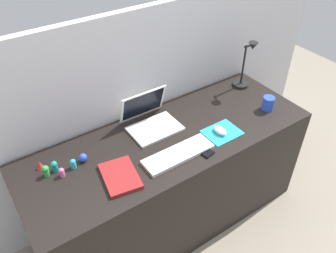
# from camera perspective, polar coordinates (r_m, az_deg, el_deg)

# --- Properties ---
(ground_plane) EXTENTS (6.00, 6.00, 0.00)m
(ground_plane) POSITION_cam_1_polar(r_m,az_deg,el_deg) (2.55, 0.23, -14.62)
(ground_plane) COLOR gray
(back_wall) EXTENTS (2.97, 0.05, 1.39)m
(back_wall) POSITION_cam_1_polar(r_m,az_deg,el_deg) (2.27, -4.82, 2.13)
(back_wall) COLOR silver
(back_wall) RESTS_ON ground_plane
(desk) EXTENTS (1.77, 0.63, 0.74)m
(desk) POSITION_cam_1_polar(r_m,az_deg,el_deg) (2.26, 0.25, -9.02)
(desk) COLOR black
(desk) RESTS_ON ground_plane
(laptop) EXTENTS (0.30, 0.27, 0.21)m
(laptop) POSITION_cam_1_polar(r_m,az_deg,el_deg) (2.07, -3.08, 1.49)
(laptop) COLOR white
(laptop) RESTS_ON desk
(keyboard) EXTENTS (0.41, 0.13, 0.02)m
(keyboard) POSITION_cam_1_polar(r_m,az_deg,el_deg) (1.89, 1.72, -4.60)
(keyboard) COLOR white
(keyboard) RESTS_ON desk
(mousepad) EXTENTS (0.21, 0.17, 0.00)m
(mousepad) POSITION_cam_1_polar(r_m,az_deg,el_deg) (2.07, 8.94, -0.95)
(mousepad) COLOR #28B7CC
(mousepad) RESTS_ON desk
(mouse) EXTENTS (0.06, 0.10, 0.03)m
(mouse) POSITION_cam_1_polar(r_m,az_deg,el_deg) (2.05, 8.61, -0.65)
(mouse) COLOR white
(mouse) RESTS_ON mousepad
(cell_phone) EXTENTS (0.09, 0.14, 0.01)m
(cell_phone) POSITION_cam_1_polar(r_m,az_deg,el_deg) (1.93, 5.71, -3.88)
(cell_phone) COLOR black
(cell_phone) RESTS_ON desk
(desk_lamp) EXTENTS (0.11, 0.14, 0.35)m
(desk_lamp) POSITION_cam_1_polar(r_m,az_deg,el_deg) (2.43, 12.79, 9.77)
(desk_lamp) COLOR black
(desk_lamp) RESTS_ON desk
(notebook_pad) EXTENTS (0.21, 0.27, 0.02)m
(notebook_pad) POSITION_cam_1_polar(r_m,az_deg,el_deg) (1.79, -7.93, -8.12)
(notebook_pad) COLOR maroon
(notebook_pad) RESTS_ON desk
(coffee_mug) EXTENTS (0.07, 0.07, 0.09)m
(coffee_mug) POSITION_cam_1_polar(r_m,az_deg,el_deg) (2.30, 16.25, 3.71)
(coffee_mug) COLOR blue
(coffee_mug) RESTS_ON desk
(toy_figurine_cyan) EXTENTS (0.03, 0.03, 0.06)m
(toy_figurine_cyan) POSITION_cam_1_polar(r_m,az_deg,el_deg) (1.88, -15.43, -5.94)
(toy_figurine_cyan) COLOR #28B7CC
(toy_figurine_cyan) RESTS_ON desk
(toy_figurine_teal) EXTENTS (0.03, 0.03, 0.06)m
(toy_figurine_teal) POSITION_cam_1_polar(r_m,az_deg,el_deg) (1.88, -18.29, -6.25)
(toy_figurine_teal) COLOR teal
(toy_figurine_teal) RESTS_ON desk
(toy_figurine_red) EXTENTS (0.04, 0.04, 0.05)m
(toy_figurine_red) POSITION_cam_1_polar(r_m,az_deg,el_deg) (1.93, -20.43, -6.02)
(toy_figurine_red) COLOR red
(toy_figurine_red) RESTS_ON desk
(toy_figurine_blue) EXTENTS (0.04, 0.04, 0.05)m
(toy_figurine_blue) POSITION_cam_1_polar(r_m,az_deg,el_deg) (1.90, -13.90, -5.04)
(toy_figurine_blue) COLOR blue
(toy_figurine_blue) RESTS_ON desk
(toy_figurine_pink) EXTENTS (0.03, 0.03, 0.05)m
(toy_figurine_pink) POSITION_cam_1_polar(r_m,az_deg,el_deg) (1.85, -17.18, -7.23)
(toy_figurine_pink) COLOR pink
(toy_figurine_pink) RESTS_ON desk
(toy_figurine_green) EXTENTS (0.03, 0.03, 0.07)m
(toy_figurine_green) POSITION_cam_1_polar(r_m,az_deg,el_deg) (1.87, -19.57, -6.91)
(toy_figurine_green) COLOR green
(toy_figurine_green) RESTS_ON desk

